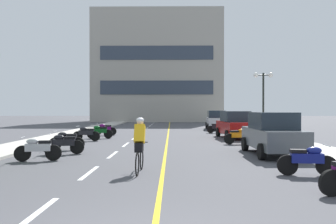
{
  "coord_description": "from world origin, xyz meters",
  "views": [
    {
      "loc": [
        0.53,
        -4.04,
        1.95
      ],
      "look_at": [
        0.3,
        16.35,
        1.78
      ],
      "focal_mm": 35.17,
      "sensor_mm": 36.0,
      "label": 1
    }
  ],
  "objects_px": {
    "parked_car_mid": "(235,125)",
    "motorcycle_2": "(38,149)",
    "motorcycle_8": "(105,129)",
    "motorcycle_9": "(218,127)",
    "parked_car_near": "(272,133)",
    "parked_car_far": "(216,120)",
    "street_lamp_mid": "(263,88)",
    "motorcycle_3": "(64,143)",
    "motorcycle_4": "(66,140)",
    "motorcycle_6": "(86,133)",
    "motorcycle_5": "(239,136)",
    "cyclist_rider": "(140,144)",
    "motorcycle_7": "(100,131)",
    "motorcycle_1": "(307,160)"
  },
  "relations": [
    {
      "from": "street_lamp_mid",
      "to": "motorcycle_2",
      "type": "relative_size",
      "value": 2.71
    },
    {
      "from": "motorcycle_5",
      "to": "motorcycle_6",
      "type": "distance_m",
      "value": 9.12
    },
    {
      "from": "motorcycle_2",
      "to": "motorcycle_6",
      "type": "relative_size",
      "value": 0.99
    },
    {
      "from": "parked_car_near",
      "to": "motorcycle_8",
      "type": "xyz_separation_m",
      "value": [
        -9.26,
        10.22,
        -0.44
      ]
    },
    {
      "from": "motorcycle_2",
      "to": "parked_car_near",
      "type": "bearing_deg",
      "value": 10.89
    },
    {
      "from": "motorcycle_8",
      "to": "motorcycle_9",
      "type": "distance_m",
      "value": 9.0
    },
    {
      "from": "parked_car_near",
      "to": "motorcycle_5",
      "type": "xyz_separation_m",
      "value": [
        -0.57,
        4.31,
        -0.44
      ]
    },
    {
      "from": "parked_car_near",
      "to": "parked_car_mid",
      "type": "xyz_separation_m",
      "value": [
        -0.05,
        8.06,
        0.0
      ]
    },
    {
      "from": "motorcycle_3",
      "to": "motorcycle_4",
      "type": "height_order",
      "value": "same"
    },
    {
      "from": "parked_car_near",
      "to": "parked_car_mid",
      "type": "height_order",
      "value": "same"
    },
    {
      "from": "motorcycle_3",
      "to": "motorcycle_6",
      "type": "relative_size",
      "value": 0.99
    },
    {
      "from": "motorcycle_7",
      "to": "cyclist_rider",
      "type": "xyz_separation_m",
      "value": [
        3.79,
        -11.63,
        0.41
      ]
    },
    {
      "from": "motorcycle_8",
      "to": "cyclist_rider",
      "type": "relative_size",
      "value": 0.96
    },
    {
      "from": "motorcycle_5",
      "to": "motorcycle_9",
      "type": "bearing_deg",
      "value": 90.04
    },
    {
      "from": "motorcycle_4",
      "to": "motorcycle_6",
      "type": "distance_m",
      "value": 4.4
    },
    {
      "from": "motorcycle_4",
      "to": "motorcycle_7",
      "type": "height_order",
      "value": "same"
    },
    {
      "from": "motorcycle_4",
      "to": "motorcycle_7",
      "type": "xyz_separation_m",
      "value": [
        0.25,
        6.11,
        0.0
      ]
    },
    {
      "from": "motorcycle_6",
      "to": "motorcycle_7",
      "type": "xyz_separation_m",
      "value": [
        0.46,
        1.71,
        0.0
      ]
    },
    {
      "from": "motorcycle_2",
      "to": "motorcycle_4",
      "type": "relative_size",
      "value": 0.99
    },
    {
      "from": "parked_car_mid",
      "to": "motorcycle_2",
      "type": "distance_m",
      "value": 13.53
    },
    {
      "from": "parked_car_near",
      "to": "motorcycle_5",
      "type": "height_order",
      "value": "parked_car_near"
    },
    {
      "from": "cyclist_rider",
      "to": "parked_car_near",
      "type": "bearing_deg",
      "value": 36.59
    },
    {
      "from": "motorcycle_3",
      "to": "motorcycle_8",
      "type": "bearing_deg",
      "value": 91.69
    },
    {
      "from": "parked_car_mid",
      "to": "motorcycle_4",
      "type": "bearing_deg",
      "value": -145.14
    },
    {
      "from": "parked_car_near",
      "to": "motorcycle_1",
      "type": "bearing_deg",
      "value": -94.23
    },
    {
      "from": "motorcycle_6",
      "to": "motorcycle_5",
      "type": "bearing_deg",
      "value": -10.61
    },
    {
      "from": "motorcycle_7",
      "to": "parked_car_far",
      "type": "bearing_deg",
      "value": 47.36
    },
    {
      "from": "cyclist_rider",
      "to": "street_lamp_mid",
      "type": "bearing_deg",
      "value": 61.67
    },
    {
      "from": "motorcycle_3",
      "to": "motorcycle_6",
      "type": "bearing_deg",
      "value": 95.52
    },
    {
      "from": "parked_car_near",
      "to": "parked_car_mid",
      "type": "bearing_deg",
      "value": 90.36
    },
    {
      "from": "parked_car_far",
      "to": "street_lamp_mid",
      "type": "bearing_deg",
      "value": -69.6
    },
    {
      "from": "street_lamp_mid",
      "to": "motorcycle_8",
      "type": "xyz_separation_m",
      "value": [
        -11.83,
        -0.42,
        -3.04
      ]
    },
    {
      "from": "parked_car_mid",
      "to": "parked_car_near",
      "type": "bearing_deg",
      "value": -89.64
    },
    {
      "from": "parked_car_far",
      "to": "motorcycle_3",
      "type": "bearing_deg",
      "value": -117.1
    },
    {
      "from": "motorcycle_6",
      "to": "motorcycle_8",
      "type": "height_order",
      "value": "same"
    },
    {
      "from": "parked_car_far",
      "to": "motorcycle_4",
      "type": "bearing_deg",
      "value": -120.31
    },
    {
      "from": "cyclist_rider",
      "to": "motorcycle_9",
      "type": "bearing_deg",
      "value": 74.06
    },
    {
      "from": "motorcycle_6",
      "to": "motorcycle_8",
      "type": "bearing_deg",
      "value": 86.3
    },
    {
      "from": "street_lamp_mid",
      "to": "motorcycle_3",
      "type": "bearing_deg",
      "value": -137.41
    },
    {
      "from": "parked_car_far",
      "to": "motorcycle_7",
      "type": "height_order",
      "value": "parked_car_far"
    },
    {
      "from": "parked_car_near",
      "to": "motorcycle_2",
      "type": "bearing_deg",
      "value": -169.11
    },
    {
      "from": "motorcycle_8",
      "to": "motorcycle_9",
      "type": "xyz_separation_m",
      "value": [
        8.69,
        2.37,
        0.0
      ]
    },
    {
      "from": "motorcycle_6",
      "to": "motorcycle_1",
      "type": "bearing_deg",
      "value": -48.4
    },
    {
      "from": "motorcycle_2",
      "to": "motorcycle_8",
      "type": "xyz_separation_m",
      "value": [
        0.06,
        12.01,
        0.0
      ]
    },
    {
      "from": "motorcycle_2",
      "to": "motorcycle_1",
      "type": "bearing_deg",
      "value": -16.07
    },
    {
      "from": "motorcycle_4",
      "to": "motorcycle_5",
      "type": "bearing_deg",
      "value": 17.22
    },
    {
      "from": "motorcycle_3",
      "to": "cyclist_rider",
      "type": "relative_size",
      "value": 0.95
    },
    {
      "from": "motorcycle_5",
      "to": "cyclist_rider",
      "type": "distance_m",
      "value": 9.5
    },
    {
      "from": "motorcycle_5",
      "to": "motorcycle_8",
      "type": "height_order",
      "value": "same"
    },
    {
      "from": "motorcycle_5",
      "to": "motorcycle_7",
      "type": "bearing_deg",
      "value": 158.29
    }
  ]
}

